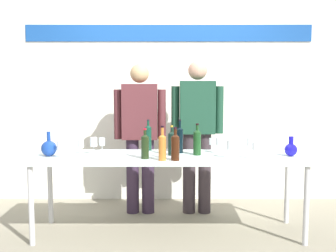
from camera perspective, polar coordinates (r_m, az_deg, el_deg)
The scene contains 23 objects.
ground_plane at distance 4.18m, azimuth 0.00°, elevation -14.51°, with size 10.00×10.00×0.00m, color gray.
back_wall at distance 5.16m, azimuth -0.02°, elevation 6.42°, with size 4.95×0.11×3.00m.
display_table at distance 3.99m, azimuth 0.00°, elevation -4.83°, with size 2.59×0.70×0.77m.
decanter_blue_left at distance 4.08m, azimuth -16.15°, elevation -2.92°, with size 0.15×0.15×0.23m.
decanter_blue_right at distance 4.09m, azimuth 16.45°, elevation -3.06°, with size 0.12×0.12×0.19m.
presenter_left at distance 4.61m, azimuth -3.97°, elevation -0.47°, with size 0.58×0.22×1.67m.
presenter_right at distance 4.60m, azimuth 3.95°, elevation -0.18°, with size 0.58×0.22×1.70m.
wine_bottle_0 at distance 3.79m, azimuth -3.27°, elevation -2.69°, with size 0.07×0.07×0.28m.
wine_bottle_1 at distance 4.25m, azimuth -2.83°, elevation -1.49°, with size 0.07×0.07×0.32m.
wine_bottle_2 at distance 3.98m, azimuth 3.94°, elevation -2.12°, with size 0.07×0.07×0.31m.
wine_bottle_3 at distance 3.69m, azimuth 0.92°, elevation -2.78°, with size 0.08×0.08×0.30m.
wine_bottle_4 at distance 3.96m, azimuth 0.42°, elevation -2.26°, with size 0.07×0.07×0.29m.
wine_bottle_5 at distance 3.69m, azimuth -0.88°, elevation -2.78°, with size 0.07×0.07×0.31m.
wine_bottle_6 at distance 4.10m, azimuth 1.54°, elevation -1.78°, with size 0.06×0.06×0.33m.
wine_glass_left_0 at distance 4.26m, azimuth -9.16°, elevation -2.17°, with size 0.06×0.06×0.14m.
wine_glass_left_1 at distance 4.15m, azimuth -11.99°, elevation -2.47°, with size 0.06×0.06×0.13m.
wine_glass_left_2 at distance 4.07m, azimuth -10.27°, elevation -2.21°, with size 0.07×0.07×0.17m.
wine_glass_left_3 at distance 3.96m, azimuth -14.70°, elevation -2.62°, with size 0.06×0.06×0.16m.
wine_glass_right_0 at distance 3.84m, azimuth 8.48°, elevation -2.65°, with size 0.07×0.07×0.17m.
wine_glass_right_1 at distance 3.84m, azimuth 11.83°, elevation -2.86°, with size 0.06×0.06×0.16m.
wine_glass_right_2 at distance 4.27m, azimuth 5.98°, elevation -2.16°, with size 0.06×0.06×0.13m.
wine_glass_right_3 at distance 4.21m, azimuth 11.12°, elevation -2.22°, with size 0.06×0.06×0.14m.
wine_glass_right_4 at distance 4.10m, azimuth 6.94°, elevation -2.22°, with size 0.06×0.06×0.15m.
Camera 1 is at (-0.01, -3.92, 1.46)m, focal length 44.32 mm.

